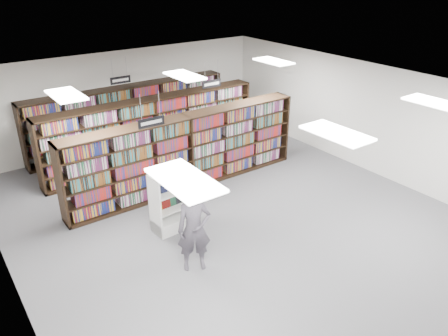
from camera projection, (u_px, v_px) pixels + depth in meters
floor at (230, 216)px, 10.96m from camera, size 12.00×12.00×0.00m
ceiling at (231, 92)px, 9.58m from camera, size 10.00×12.00×0.10m
wall_back at (125, 99)px, 14.67m from camera, size 10.00×0.10×3.20m
wall_left at (2, 226)px, 7.64m from camera, size 0.10×12.00×3.20m
wall_right at (367, 118)px, 12.90m from camera, size 0.10×12.00×3.20m
bookshelf_row_near at (188, 152)px, 11.97m from camera, size 7.00×0.60×2.10m
bookshelf_row_mid at (154, 131)px, 13.44m from camera, size 7.00×0.60×2.10m
bookshelf_row_far at (130, 116)px, 14.68m from camera, size 7.00×0.60×2.10m
aisle_sign_left at (151, 121)px, 9.81m from camera, size 0.65×0.02×0.80m
aisle_sign_right at (212, 83)px, 12.85m from camera, size 0.65×0.02×0.80m
aisle_sign_center at (120, 79)px, 13.27m from camera, size 0.65×0.02×0.80m
troffer_front_left at (185, 180)px, 5.82m from camera, size 0.60×1.20×0.04m
troffer_front_center at (337, 133)px, 7.40m from camera, size 0.60×1.20×0.04m
troffer_front_right at (435, 103)px, 8.97m from camera, size 0.60×1.20×0.04m
troffer_back_left at (66, 95)px, 9.48m from camera, size 0.60×1.20×0.04m
troffer_back_center at (185, 76)px, 11.06m from camera, size 0.60×1.20×0.04m
troffer_back_right at (273, 61)px, 12.64m from camera, size 0.60×1.20×0.04m
endcap_display at (174, 209)px, 10.31m from camera, size 1.09×0.59×1.48m
open_book at (168, 172)px, 9.79m from camera, size 0.66×0.47×0.13m
shopper at (194, 229)px, 8.74m from camera, size 0.81×0.69×1.88m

